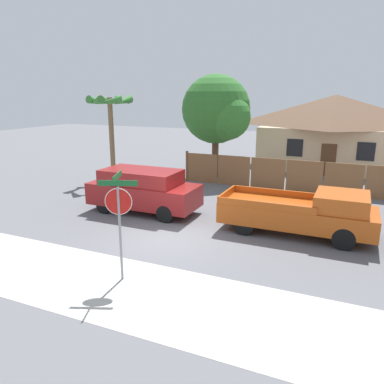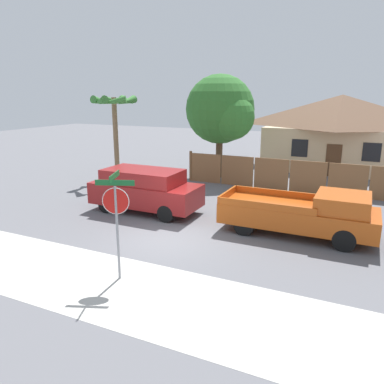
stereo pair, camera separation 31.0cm
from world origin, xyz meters
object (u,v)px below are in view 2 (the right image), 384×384
Objects in this scene: palm_tree at (114,108)px; stop_sign at (116,208)px; orange_pickup at (304,213)px; red_suv at (145,189)px; oak_tree at (222,111)px; house at (339,131)px.

stop_sign is at bearing -53.75° from palm_tree.
palm_tree reaches higher than orange_pickup.
stop_sign is at bearing -126.19° from orange_pickup.
red_suv is 6.21m from stop_sign.
palm_tree is 7.23m from red_suv.
stop_sign is at bearing -81.20° from oak_tree.
orange_pickup is at bearing -89.98° from house.
house is at bearing 64.26° from red_suv.
orange_pickup is (6.10, -7.73, -3.16)m from oak_tree.
palm_tree is at bearing -140.63° from house.
oak_tree is at bearing 128.29° from orange_pickup.
house reaches higher than palm_tree.
stop_sign is (-4.05, -19.34, -0.53)m from house.
red_suv is at bearing -43.39° from palm_tree.
oak_tree is at bearing -135.15° from house.
house is 2.03× the size of palm_tree.
house is 2.10× the size of red_suv.
palm_tree is 12.58m from stop_sign.
house is 19.76m from stop_sign.
oak_tree reaches higher than red_suv.
oak_tree is 1.25× the size of palm_tree.
oak_tree is at bearing 31.76° from palm_tree.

